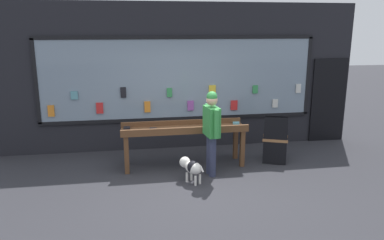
{
  "coord_description": "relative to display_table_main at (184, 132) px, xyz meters",
  "views": [
    {
      "loc": [
        -1.06,
        -6.33,
        2.85
      ],
      "look_at": [
        0.14,
        0.86,
        1.04
      ],
      "focal_mm": 35.0,
      "sensor_mm": 36.0,
      "label": 1
    }
  ],
  "objects": [
    {
      "name": "shopfront_facade",
      "position": [
        0.05,
        1.33,
        0.96
      ],
      "size": [
        8.73,
        0.29,
        3.41
      ],
      "color": "black",
      "rests_on": "ground_plane"
    },
    {
      "name": "display_table_main",
      "position": [
        0.0,
        0.0,
        0.0
      ],
      "size": [
        2.59,
        0.68,
        0.91
      ],
      "color": "brown",
      "rests_on": "ground_plane"
    },
    {
      "name": "sandwich_board_sign",
      "position": [
        2.01,
        0.0,
        -0.24
      ],
      "size": [
        0.69,
        0.75,
        0.98
      ],
      "rotation": [
        0.0,
        0.0,
        -0.4
      ],
      "color": "black",
      "rests_on": "ground_plane"
    },
    {
      "name": "small_dog",
      "position": [
        0.01,
        -0.9,
        -0.43
      ],
      "size": [
        0.44,
        0.53,
        0.46
      ],
      "rotation": [
        0.0,
        0.0,
        2.17
      ],
      "color": "white",
      "rests_on": "ground_plane"
    },
    {
      "name": "ground_plane",
      "position": [
        -0.0,
        -1.06,
        -0.74
      ],
      "size": [
        40.0,
        40.0,
        0.0
      ],
      "primitive_type": "plane",
      "color": "#2D2D33"
    },
    {
      "name": "person_browsing",
      "position": [
        0.45,
        -0.59,
        0.24
      ],
      "size": [
        0.27,
        0.66,
        1.68
      ],
      "rotation": [
        0.0,
        0.0,
        1.68
      ],
      "color": "#2D334C",
      "rests_on": "ground_plane"
    }
  ]
}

